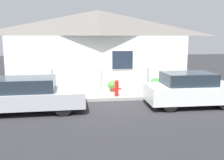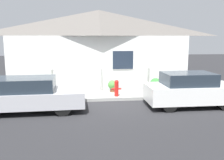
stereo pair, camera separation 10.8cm
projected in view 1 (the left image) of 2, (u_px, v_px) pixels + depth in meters
ground_plane at (104, 101)px, 11.00m from camera, size 60.00×60.00×0.00m
sidewalk at (103, 95)px, 11.85m from camera, size 24.00×1.75×0.14m
house at (98, 27)px, 13.82m from camera, size 10.08×2.23×4.29m
fence at (101, 79)px, 12.44m from camera, size 4.90×0.10×1.11m
car_left at (27, 95)px, 9.37m from camera, size 4.27×1.83×1.30m
car_right at (190, 90)px, 10.14m from camera, size 3.62×1.62×1.39m
fire_hydrant at (116, 88)px, 11.30m from camera, size 0.44×0.20×0.76m
potted_plant_near_hydrant at (112, 85)px, 12.22m from camera, size 0.44×0.44×0.58m
potted_plant_by_fence at (47, 85)px, 11.86m from camera, size 0.58×0.58×0.73m
potted_plant_corner at (156, 84)px, 12.29m from camera, size 0.59×0.59×0.68m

